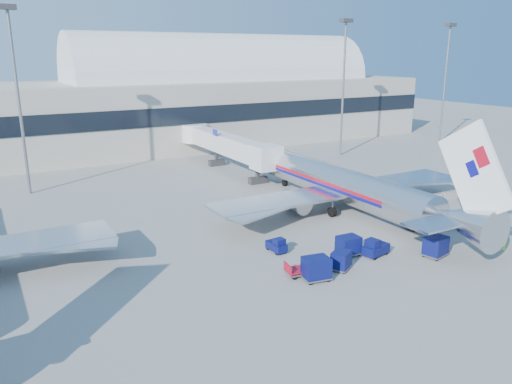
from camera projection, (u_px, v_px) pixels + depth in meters
ground at (293, 239)px, 47.73m from camera, size 260.00×260.00×0.00m
terminal at (48, 111)px, 86.00m from camera, size 170.00×28.15×21.00m
airliner_main at (346, 186)px, 55.50m from camera, size 32.00×37.26×12.07m
jetbridge_near at (223, 143)px, 76.08m from camera, size 4.40×27.50×6.25m
mast_west at (15, 74)px, 59.28m from camera, size 2.00×1.20×22.60m
mast_east at (344, 68)px, 83.21m from camera, size 2.00×1.20×22.60m
mast_far_east at (447, 66)px, 95.18m from camera, size 2.00×1.20×22.60m
barrier_near at (413, 202)px, 57.90m from camera, size 3.00×0.55×0.90m
barrier_mid at (432, 198)px, 59.48m from camera, size 3.00×0.55×0.90m
barrier_far at (451, 195)px, 61.06m from camera, size 3.00×0.55×0.90m
tug_lead at (375, 248)px, 43.54m from camera, size 2.68×1.71×1.62m
tug_right at (418, 222)px, 50.26m from camera, size 2.81×1.81×1.69m
tug_left at (277, 245)px, 44.44m from camera, size 1.14×2.13×1.36m
cart_train_a at (348, 245)px, 43.60m from camera, size 2.06×1.61×1.75m
cart_train_b at (341, 260)px, 40.73m from camera, size 2.22×2.07×1.57m
cart_train_c at (316, 268)px, 38.80m from camera, size 2.35×1.94×1.87m
cart_solo_near at (436, 246)px, 43.32m from camera, size 2.36×1.99×1.82m
cart_solo_far at (444, 220)px, 50.61m from camera, size 1.87×1.53×1.49m
cart_open_red at (299, 271)px, 39.74m from camera, size 2.33×1.80×0.57m
ramp_worker at (503, 239)px, 44.93m from camera, size 0.53×0.74×1.89m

